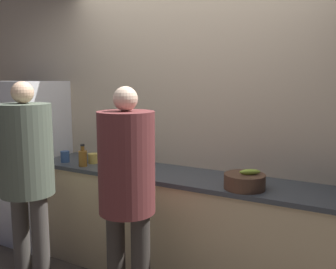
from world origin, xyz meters
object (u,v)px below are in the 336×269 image
object	(u,v)px
cup_blue	(65,157)
cup_yellow	(93,158)
person_center	(127,182)
bottle_dark	(136,158)
refrigerator	(27,161)
bottle_amber	(83,158)
fruit_bowl	(245,181)
person_left	(27,166)

from	to	relation	value
cup_blue	cup_yellow	bearing A→B (deg)	19.94
person_center	bottle_dark	xyz separation A→B (m)	(-0.43, 0.73, -0.02)
refrigerator	bottle_dark	size ratio (longest dim) A/B	10.44
bottle_dark	cup_blue	distance (m)	0.68
cup_yellow	refrigerator	bearing A→B (deg)	179.14
bottle_amber	bottle_dark	size ratio (longest dim) A/B	1.26
refrigerator	bottle_amber	xyz separation A→B (m)	(0.91, -0.15, 0.16)
refrigerator	fruit_bowl	size ratio (longest dim) A/B	5.69
cup_yellow	cup_blue	bearing A→B (deg)	-160.06
person_center	bottle_amber	bearing A→B (deg)	150.46
refrigerator	cup_blue	size ratio (longest dim) A/B	16.16
cup_blue	person_center	bearing A→B (deg)	-25.21
bottle_amber	bottle_dark	distance (m)	0.47
refrigerator	person_left	world-z (taller)	person_left
bottle_amber	person_center	bearing A→B (deg)	-29.54
person_left	cup_yellow	distance (m)	0.70
fruit_bowl	bottle_amber	world-z (taller)	bottle_amber
fruit_bowl	cup_blue	distance (m)	1.72
bottle_amber	cup_blue	xyz separation A→B (m)	(-0.26, 0.04, -0.03)
person_left	person_center	world-z (taller)	person_left
person_left	fruit_bowl	size ratio (longest dim) A/B	5.71
person_center	fruit_bowl	distance (m)	0.83
person_left	cup_blue	xyz separation A→B (m)	(-0.20, 0.60, -0.06)
fruit_bowl	cup_blue	size ratio (longest dim) A/B	2.84
bottle_amber	cup_yellow	size ratio (longest dim) A/B	2.15
bottle_amber	cup_yellow	xyz separation A→B (m)	(-0.00, 0.14, -0.03)
fruit_bowl	cup_yellow	distance (m)	1.47
refrigerator	bottle_amber	bearing A→B (deg)	-9.40
bottle_amber	cup_blue	size ratio (longest dim) A/B	1.95
cup_yellow	cup_blue	xyz separation A→B (m)	(-0.26, -0.09, 0.01)
person_left	cup_blue	size ratio (longest dim) A/B	16.24
person_center	fruit_bowl	world-z (taller)	person_center
bottle_dark	person_center	bearing A→B (deg)	-59.81
refrigerator	bottle_amber	size ratio (longest dim) A/B	8.31
bottle_dark	cup_yellow	world-z (taller)	bottle_dark
cup_yellow	cup_blue	size ratio (longest dim) A/B	0.91
refrigerator	fruit_bowl	xyz separation A→B (m)	(2.38, -0.10, 0.14)
person_center	cup_blue	bearing A→B (deg)	154.79
bottle_dark	cup_blue	bearing A→B (deg)	-160.43
person_left	fruit_bowl	distance (m)	1.64
person_left	bottle_amber	distance (m)	0.56
refrigerator	bottle_dark	distance (m)	1.31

